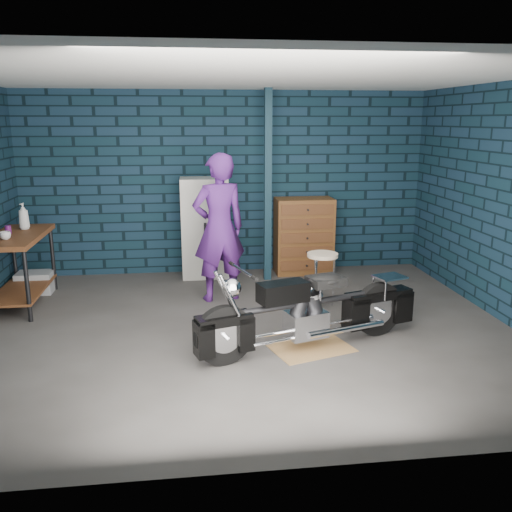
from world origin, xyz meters
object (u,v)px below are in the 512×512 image
at_px(storage_bin, 35,282).
at_px(workbench, 20,270).
at_px(person, 219,228).
at_px(motorcycle, 311,305).
at_px(tool_chest, 304,236).
at_px(shop_stool, 322,280).
at_px(locker, 205,228).

bearing_deg(storage_bin, workbench, -92.29).
bearing_deg(person, motorcycle, 100.26).
bearing_deg(tool_chest, shop_stool, -93.77).
xyz_separation_m(tool_chest, shop_stool, (-0.10, -1.57, -0.23)).
relative_size(workbench, tool_chest, 1.23).
xyz_separation_m(workbench, motorcycle, (3.31, -1.75, 0.01)).
height_order(locker, tool_chest, locker).
bearing_deg(shop_stool, person, 159.57).
relative_size(workbench, locker, 0.96).
distance_m(motorcycle, locker, 2.96).
xyz_separation_m(motorcycle, locker, (-0.97, 2.78, 0.27)).
relative_size(storage_bin, locker, 0.31).
bearing_deg(person, storage_bin, -29.12).
relative_size(person, tool_chest, 1.65).
bearing_deg(storage_bin, motorcycle, -34.41).
bearing_deg(person, tool_chest, -156.34).
relative_size(motorcycle, shop_stool, 3.04).
height_order(storage_bin, tool_chest, tool_chest).
distance_m(workbench, locker, 2.57).
bearing_deg(person, shop_stool, 143.65).
height_order(person, storage_bin, person).
bearing_deg(shop_stool, locker, 131.43).
relative_size(workbench, shop_stool, 2.03).
height_order(locker, shop_stool, locker).
bearing_deg(locker, tool_chest, 0.00).
height_order(motorcycle, locker, locker).
height_order(storage_bin, shop_stool, shop_stool).
bearing_deg(motorcycle, shop_stool, 53.76).
bearing_deg(workbench, person, -1.80).
bearing_deg(locker, workbench, -156.19).
relative_size(motorcycle, person, 1.11).
bearing_deg(workbench, tool_chest, 15.08).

